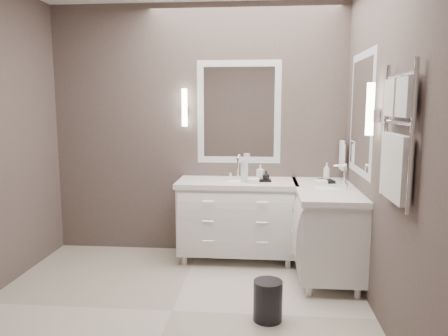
# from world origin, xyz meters

# --- Properties ---
(floor) EXTENTS (3.20, 3.00, 0.01)m
(floor) POSITION_xyz_m (0.00, 0.00, -0.01)
(floor) COLOR beige
(floor) RESTS_ON ground
(wall_back) EXTENTS (3.20, 0.01, 2.70)m
(wall_back) POSITION_xyz_m (0.00, 1.50, 1.35)
(wall_back) COLOR #4F433F
(wall_back) RESTS_ON floor
(wall_front) EXTENTS (3.20, 0.01, 2.70)m
(wall_front) POSITION_xyz_m (0.00, -1.50, 1.35)
(wall_front) COLOR #4F433F
(wall_front) RESTS_ON floor
(wall_right) EXTENTS (0.01, 3.00, 2.70)m
(wall_right) POSITION_xyz_m (1.60, 0.00, 1.35)
(wall_right) COLOR #4F433F
(wall_right) RESTS_ON floor
(vanity_back) EXTENTS (1.24, 0.59, 0.97)m
(vanity_back) POSITION_xyz_m (0.45, 1.23, 0.49)
(vanity_back) COLOR white
(vanity_back) RESTS_ON floor
(vanity_right) EXTENTS (0.59, 1.24, 0.97)m
(vanity_right) POSITION_xyz_m (1.33, 0.90, 0.49)
(vanity_right) COLOR white
(vanity_right) RESTS_ON floor
(mirror_back) EXTENTS (0.90, 0.02, 1.10)m
(mirror_back) POSITION_xyz_m (0.45, 1.49, 1.55)
(mirror_back) COLOR white
(mirror_back) RESTS_ON wall_back
(mirror_right) EXTENTS (0.02, 0.90, 1.10)m
(mirror_right) POSITION_xyz_m (1.59, 0.80, 1.55)
(mirror_right) COLOR white
(mirror_right) RESTS_ON wall_right
(sconce_back) EXTENTS (0.06, 0.06, 0.40)m
(sconce_back) POSITION_xyz_m (-0.13, 1.43, 1.59)
(sconce_back) COLOR white
(sconce_back) RESTS_ON wall_back
(sconce_right) EXTENTS (0.06, 0.06, 0.40)m
(sconce_right) POSITION_xyz_m (1.53, 0.22, 1.59)
(sconce_right) COLOR white
(sconce_right) RESTS_ON wall_right
(towel_bar_corner) EXTENTS (0.03, 0.22, 0.30)m
(towel_bar_corner) POSITION_xyz_m (1.54, 1.36, 1.12)
(towel_bar_corner) COLOR white
(towel_bar_corner) RESTS_ON wall_right
(towel_ladder) EXTENTS (0.06, 0.58, 0.90)m
(towel_ladder) POSITION_xyz_m (1.55, -0.40, 1.39)
(towel_ladder) COLOR white
(towel_ladder) RESTS_ON wall_right
(waste_bin) EXTENTS (0.26, 0.26, 0.31)m
(waste_bin) POSITION_xyz_m (0.76, -0.08, 0.16)
(waste_bin) COLOR black
(waste_bin) RESTS_ON floor
(amenity_tray_back) EXTENTS (0.17, 0.13, 0.02)m
(amenity_tray_back) POSITION_xyz_m (0.72, 1.20, 0.86)
(amenity_tray_back) COLOR black
(amenity_tray_back) RESTS_ON vanity_back
(amenity_tray_right) EXTENTS (0.17, 0.20, 0.03)m
(amenity_tray_right) POSITION_xyz_m (1.36, 1.20, 0.86)
(amenity_tray_right) COLOR black
(amenity_tray_right) RESTS_ON vanity_right
(water_bottle) EXTENTS (0.10, 0.10, 0.21)m
(water_bottle) POSITION_xyz_m (0.53, 1.13, 0.96)
(water_bottle) COLOR silver
(water_bottle) RESTS_ON vanity_back
(soap_bottle_a) EXTENTS (0.08, 0.08, 0.15)m
(soap_bottle_a) POSITION_xyz_m (0.69, 1.22, 0.95)
(soap_bottle_a) COLOR white
(soap_bottle_a) RESTS_ON amenity_tray_back
(soap_bottle_b) EXTENTS (0.08, 0.08, 0.09)m
(soap_bottle_b) POSITION_xyz_m (0.75, 1.17, 0.92)
(soap_bottle_b) COLOR black
(soap_bottle_b) RESTS_ON amenity_tray_back
(soap_bottle_c) EXTENTS (0.07, 0.07, 0.17)m
(soap_bottle_c) POSITION_xyz_m (1.36, 1.20, 0.96)
(soap_bottle_c) COLOR white
(soap_bottle_c) RESTS_ON amenity_tray_right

